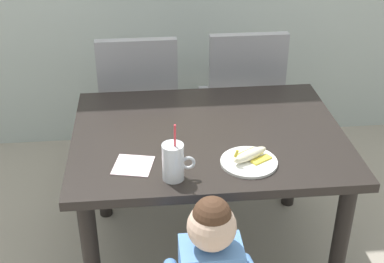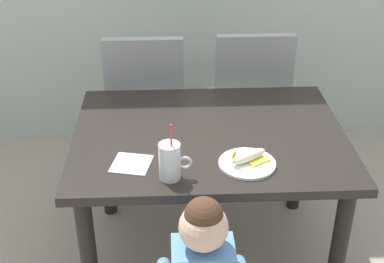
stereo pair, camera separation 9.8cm
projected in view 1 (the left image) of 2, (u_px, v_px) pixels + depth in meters
ground_plane at (206, 254)px, 2.72m from camera, size 24.00×24.00×0.00m
dining_table at (208, 152)px, 2.42m from camera, size 1.20×0.92×0.72m
dining_chair_left at (139, 103)px, 3.00m from camera, size 0.44×0.45×0.96m
dining_chair_right at (242, 97)px, 3.07m from camera, size 0.44×0.44×0.96m
milk_cup at (173, 164)px, 2.02m from camera, size 0.13×0.08×0.25m
snack_plate at (249, 162)px, 2.14m from camera, size 0.23×0.23×0.01m
peeled_banana at (250, 155)px, 2.14m from camera, size 0.17×0.14×0.07m
paper_napkin at (133, 165)px, 2.13m from camera, size 0.18×0.18×0.00m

